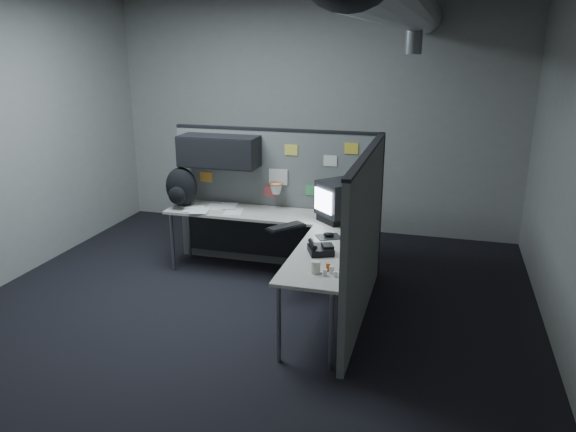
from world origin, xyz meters
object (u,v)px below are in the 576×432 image
(desk, at_px, (281,232))
(keyboard, at_px, (286,227))
(backpack, at_px, (181,188))
(monitor, at_px, (339,201))
(phone, at_px, (320,249))

(desk, bearing_deg, keyboard, -61.41)
(keyboard, height_order, backpack, backpack)
(desk, relative_size, monitor, 4.30)
(desk, height_order, monitor, monitor)
(desk, xyz_separation_m, phone, (0.60, -0.79, 0.16))
(desk, height_order, phone, phone)
(monitor, relative_size, backpack, 1.17)
(backpack, bearing_deg, phone, -15.10)
(keyboard, bearing_deg, desk, 110.54)
(keyboard, xyz_separation_m, backpack, (-1.38, 0.45, 0.21))
(desk, bearing_deg, monitor, 18.80)
(monitor, xyz_separation_m, phone, (0.02, -0.98, -0.18))
(desk, bearing_deg, phone, -52.66)
(backpack, bearing_deg, keyboard, -4.24)
(phone, relative_size, backpack, 0.64)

